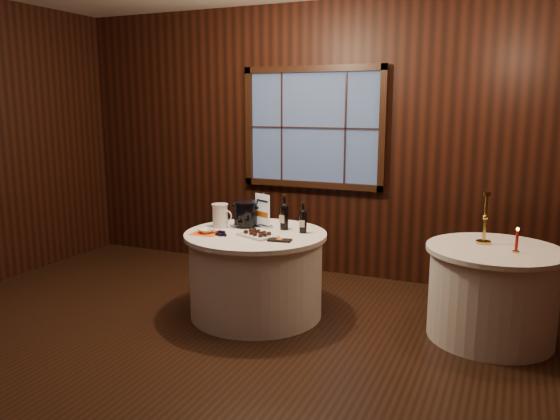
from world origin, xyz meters
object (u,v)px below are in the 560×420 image
at_px(glass_pitcher, 220,215).
at_px(port_bottle_left, 284,215).
at_px(side_table, 492,293).
at_px(grape_bunch, 222,233).
at_px(chocolate_plate, 258,234).
at_px(brass_candlestick, 485,225).
at_px(main_table, 256,273).
at_px(chocolate_box, 280,240).
at_px(red_candle, 517,243).
at_px(sign_stand, 263,215).
at_px(port_bottle_right, 303,220).
at_px(ice_bucket, 246,214).
at_px(cracker_bowl, 206,231).

bearing_deg(glass_pitcher, port_bottle_left, 16.35).
distance_m(side_table, grape_bunch, 2.32).
height_order(chocolate_plate, brass_candlestick, brass_candlestick).
distance_m(main_table, chocolate_plate, 0.43).
xyz_separation_m(side_table, brass_candlestick, (-0.10, 0.11, 0.54)).
distance_m(chocolate_box, red_candle, 1.88).
relative_size(sign_stand, glass_pitcher, 1.46).
distance_m(main_table, port_bottle_right, 0.66).
height_order(sign_stand, glass_pitcher, sign_stand).
bearing_deg(ice_bucket, port_bottle_left, 5.67).
bearing_deg(chocolate_box, port_bottle_right, 70.57).
distance_m(ice_bucket, brass_candlestick, 2.11).
relative_size(chocolate_plate, red_candle, 1.98).
distance_m(port_bottle_left, chocolate_plate, 0.38).
bearing_deg(brass_candlestick, glass_pitcher, -171.67).
bearing_deg(chocolate_box, sign_stand, 120.95).
distance_m(sign_stand, grape_bunch, 0.50).
bearing_deg(glass_pitcher, red_candle, 5.34).
relative_size(side_table, brass_candlestick, 2.49).
bearing_deg(chocolate_box, port_bottle_left, 99.75).
bearing_deg(brass_candlestick, main_table, -167.94).
xyz_separation_m(glass_pitcher, red_candle, (2.55, 0.14, -0.03)).
xyz_separation_m(chocolate_plate, glass_pitcher, (-0.48, 0.19, 0.09)).
relative_size(main_table, chocolate_plate, 3.26).
height_order(port_bottle_right, chocolate_plate, port_bottle_right).
relative_size(main_table, chocolate_box, 6.54).
bearing_deg(port_bottle_left, brass_candlestick, 18.95).
bearing_deg(chocolate_plate, red_candle, 9.11).
relative_size(ice_bucket, brass_candlestick, 0.55).
bearing_deg(brass_candlestick, port_bottle_left, -173.71).
distance_m(ice_bucket, glass_pitcher, 0.24).
bearing_deg(grape_bunch, brass_candlestick, 16.31).
bearing_deg(glass_pitcher, main_table, -7.64).
bearing_deg(cracker_bowl, chocolate_box, -0.06).
relative_size(main_table, side_table, 1.19).
height_order(port_bottle_left, chocolate_box, port_bottle_left).
relative_size(main_table, ice_bucket, 5.32).
xyz_separation_m(chocolate_plate, chocolate_box, (0.24, -0.07, -0.01)).
distance_m(port_bottle_right, chocolate_plate, 0.44).
relative_size(port_bottle_left, chocolate_plate, 0.83).
height_order(chocolate_plate, glass_pitcher, glass_pitcher).
bearing_deg(sign_stand, chocolate_box, -26.11).
distance_m(main_table, red_candle, 2.21).
relative_size(sign_stand, red_candle, 1.63).
height_order(grape_bunch, brass_candlestick, brass_candlestick).
xyz_separation_m(ice_bucket, glass_pitcher, (-0.21, -0.11, -0.01)).
bearing_deg(main_table, ice_bucket, 136.80).
xyz_separation_m(main_table, sign_stand, (-0.04, 0.24, 0.49)).
distance_m(ice_bucket, chocolate_box, 0.65).
bearing_deg(grape_bunch, port_bottle_left, 46.63).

